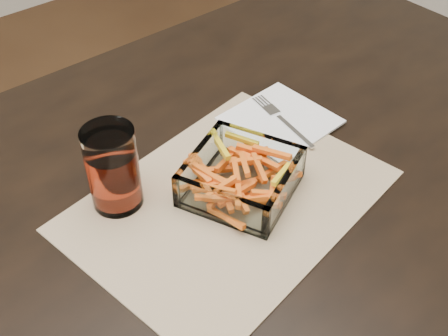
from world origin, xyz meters
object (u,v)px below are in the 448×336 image
at_px(dining_table, 189,242).
at_px(tumbler, 113,171).
at_px(glass_bowl, 241,179).
at_px(fork, 281,119).

bearing_deg(dining_table, tumbler, 137.88).
height_order(glass_bowl, tumbler, tumbler).
bearing_deg(glass_bowl, dining_table, 157.61).
relative_size(dining_table, glass_bowl, 8.21).
distance_m(glass_bowl, fork, 0.19).
relative_size(glass_bowl, tumbler, 1.50).
bearing_deg(fork, tumbler, -174.22).
height_order(tumbler, fork, tumbler).
distance_m(glass_bowl, tumbler, 0.19).
xyz_separation_m(dining_table, glass_bowl, (0.08, -0.03, 0.11)).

